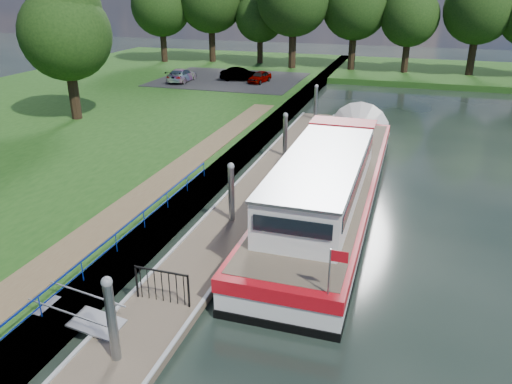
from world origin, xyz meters
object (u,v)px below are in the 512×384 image
(pontoon, at_px, (262,186))
(barge, at_px, (333,179))
(car_b, at_px, (240,74))
(car_c, at_px, (182,75))
(car_a, at_px, (260,77))

(pontoon, distance_m, barge, 3.71)
(car_b, relative_size, car_c, 0.88)
(car_b, height_order, car_c, car_c)
(pontoon, relative_size, car_b, 7.91)
(pontoon, relative_size, barge, 1.42)
(pontoon, distance_m, car_b, 26.40)
(car_b, bearing_deg, pontoon, -169.30)
(car_a, xyz_separation_m, car_c, (-7.42, -1.79, 0.08))
(pontoon, height_order, car_b, car_b)
(car_a, height_order, car_c, car_c)
(car_b, bearing_deg, car_c, 101.73)
(barge, bearing_deg, car_a, 114.74)
(pontoon, bearing_deg, car_c, 123.96)
(barge, height_order, car_b, barge)
(car_a, xyz_separation_m, car_b, (-2.18, 0.41, 0.08))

